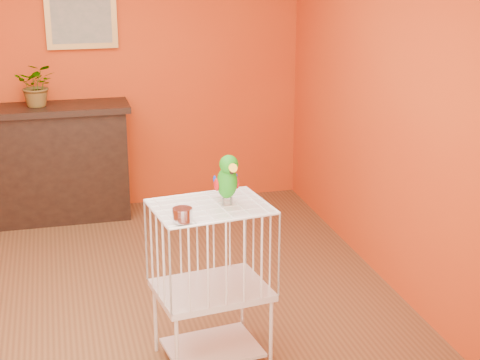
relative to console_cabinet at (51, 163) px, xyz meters
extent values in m
plane|color=brown|center=(0.35, -2.01, -0.52)|extent=(4.50, 4.50, 0.00)
plane|color=#C54112|center=(0.35, 0.24, 0.78)|extent=(4.00, 0.00, 4.00)
plane|color=#C54112|center=(0.35, -4.26, 0.78)|extent=(4.00, 0.00, 4.00)
plane|color=#C54112|center=(2.35, -2.01, 0.78)|extent=(0.00, 4.50, 4.50)
cube|color=black|center=(0.00, 0.00, -0.03)|extent=(1.32, 0.44, 0.99)
cube|color=black|center=(0.00, 0.00, 0.49)|extent=(1.41, 0.51, 0.05)
cube|color=black|center=(0.00, -0.20, -0.03)|extent=(0.92, 0.02, 0.49)
cube|color=#4F1E16|center=(-0.27, -0.05, -0.14)|extent=(0.05, 0.20, 0.31)
cube|color=#374422|center=(-0.18, -0.05, -0.14)|extent=(0.05, 0.20, 0.31)
cube|color=#4F1E16|center=(-0.09, -0.05, -0.14)|extent=(0.05, 0.20, 0.31)
cube|color=#374422|center=(0.02, -0.05, -0.14)|extent=(0.05, 0.20, 0.31)
cube|color=#4F1E16|center=(0.13, -0.05, -0.14)|extent=(0.05, 0.20, 0.31)
imported|color=#26722D|center=(-0.07, -0.02, 0.67)|extent=(0.40, 0.43, 0.29)
cube|color=#B1823F|center=(0.35, 0.21, 1.23)|extent=(0.62, 0.03, 0.50)
cube|color=gray|center=(0.35, 0.20, 1.23)|extent=(0.52, 0.01, 0.40)
cube|color=silver|center=(0.88, -2.69, -0.45)|extent=(0.59, 0.48, 0.02)
cube|color=silver|center=(0.88, -2.69, -0.06)|extent=(0.70, 0.57, 0.04)
cube|color=silver|center=(0.88, -2.69, 0.45)|extent=(0.70, 0.57, 0.01)
cylinder|color=silver|center=(0.62, -2.94, -0.30)|extent=(0.02, 0.02, 0.44)
cylinder|color=silver|center=(1.19, -2.87, -0.30)|extent=(0.02, 0.02, 0.44)
cylinder|color=silver|center=(0.56, -2.51, -0.30)|extent=(0.02, 0.02, 0.44)
cylinder|color=silver|center=(1.13, -2.43, -0.30)|extent=(0.02, 0.02, 0.44)
cylinder|color=silver|center=(0.68, -2.90, 0.50)|extent=(0.11, 0.11, 0.07)
cylinder|color=#59544C|center=(0.95, -2.69, 0.48)|extent=(0.01, 0.01, 0.04)
cylinder|color=#59544C|center=(1.00, -2.69, 0.48)|extent=(0.01, 0.01, 0.04)
ellipsoid|color=#1E8512|center=(0.97, -2.69, 0.59)|extent=(0.13, 0.18, 0.22)
ellipsoid|color=#1E8512|center=(0.98, -2.72, 0.70)|extent=(0.11, 0.12, 0.11)
cone|color=#FFA715|center=(0.98, -2.77, 0.69)|extent=(0.06, 0.07, 0.07)
cone|color=black|center=(0.98, -2.76, 0.67)|extent=(0.03, 0.03, 0.03)
sphere|color=black|center=(0.94, -2.74, 0.72)|extent=(0.02, 0.02, 0.02)
sphere|color=black|center=(1.01, -2.74, 0.72)|extent=(0.02, 0.02, 0.02)
ellipsoid|color=#A50C0C|center=(0.91, -2.68, 0.58)|extent=(0.03, 0.07, 0.07)
ellipsoid|color=navy|center=(1.03, -2.67, 0.58)|extent=(0.03, 0.07, 0.07)
cone|color=#1E8512|center=(0.97, -2.62, 0.52)|extent=(0.08, 0.15, 0.12)
camera|label=1|loc=(0.07, -6.50, 1.86)|focal=55.00mm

